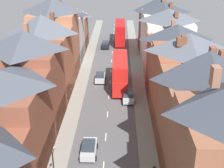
% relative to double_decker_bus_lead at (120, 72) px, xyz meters
% --- Properties ---
extents(pavement_left, '(2.20, 104.00, 0.14)m').
position_rel_double_decker_bus_lead_xyz_m(pavement_left, '(-6.89, 3.95, -2.75)').
color(pavement_left, gray).
rests_on(pavement_left, ground).
extents(pavement_right, '(2.20, 104.00, 0.14)m').
position_rel_double_decker_bus_lead_xyz_m(pavement_right, '(3.31, 3.95, -2.75)').
color(pavement_right, gray).
rests_on(pavement_right, ground).
extents(centre_line_dashes, '(0.14, 97.80, 0.01)m').
position_rel_double_decker_bus_lead_xyz_m(centre_line_dashes, '(-1.79, 1.95, -2.81)').
color(centre_line_dashes, silver).
rests_on(centre_line_dashes, ground).
extents(terrace_row_left, '(8.00, 72.63, 14.44)m').
position_rel_double_decker_bus_lead_xyz_m(terrace_row_left, '(-11.98, -7.50, 3.14)').
color(terrace_row_left, brown).
rests_on(terrace_row_left, ground).
extents(terrace_row_right, '(8.00, 70.57, 14.24)m').
position_rel_double_decker_bus_lead_xyz_m(terrace_row_right, '(8.40, -10.97, 3.48)').
color(terrace_row_right, brown).
rests_on(terrace_row_right, ground).
extents(double_decker_bus_lead, '(2.74, 10.80, 5.30)m').
position_rel_double_decker_bus_lead_xyz_m(double_decker_bus_lead, '(0.00, 0.00, 0.00)').
color(double_decker_bus_lead, red).
rests_on(double_decker_bus_lead, ground).
extents(double_decker_bus_mid_street, '(2.74, 10.80, 5.30)m').
position_rel_double_decker_bus_lead_xyz_m(double_decker_bus_mid_street, '(0.00, 28.11, 0.00)').
color(double_decker_bus_mid_street, red).
rests_on(double_decker_bus_mid_street, ground).
extents(car_near_blue, '(1.90, 3.97, 1.66)m').
position_rel_double_decker_bus_lead_xyz_m(car_near_blue, '(-3.59, -19.82, -1.98)').
color(car_near_blue, '#B7BABF').
rests_on(car_near_blue, ground).
extents(car_near_silver, '(1.90, 4.60, 1.57)m').
position_rel_double_decker_bus_lead_xyz_m(car_near_silver, '(1.31, -5.27, -2.02)').
color(car_near_silver, '#B7BABF').
rests_on(car_near_silver, ground).
extents(car_mid_black, '(1.90, 4.36, 1.60)m').
position_rel_double_decker_bus_lead_xyz_m(car_mid_black, '(-3.59, 23.80, -2.01)').
color(car_mid_black, black).
rests_on(car_mid_black, ground).
extents(car_parked_left_b, '(1.90, 3.92, 1.63)m').
position_rel_double_decker_bus_lead_xyz_m(car_parked_left_b, '(-3.59, 2.35, -2.00)').
color(car_parked_left_b, '#B7BABF').
rests_on(car_parked_left_b, ground).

